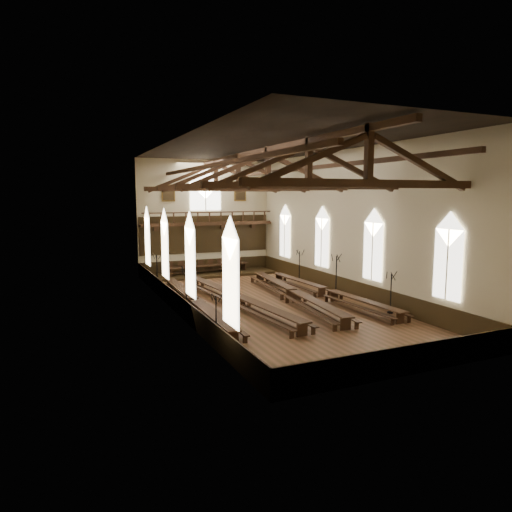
{
  "coord_description": "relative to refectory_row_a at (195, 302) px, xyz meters",
  "views": [
    {
      "loc": [
        -12.28,
        -26.03,
        6.9
      ],
      "look_at": [
        -0.14,
        1.5,
        2.89
      ],
      "focal_mm": 32.0,
      "sensor_mm": 36.0,
      "label": 1
    }
  ],
  "objects": [
    {
      "name": "side_windows",
      "position": [
        4.83,
        0.02,
        3.2
      ],
      "size": [
        11.85,
        19.8,
        4.5
      ],
      "color": "white",
      "rests_on": "room_walls"
    },
    {
      "name": "dais",
      "position": [
        4.55,
        11.42,
        -0.43
      ],
      "size": [
        11.4,
        3.19,
        0.21
      ],
      "primitive_type": "cube",
      "color": "black",
      "rests_on": "ground"
    },
    {
      "name": "candelabrum_left_far",
      "position": [
        -0.72,
        7.48,
        0.28
      ],
      "size": [
        0.76,
        0.82,
        2.69
      ],
      "color": "black",
      "rests_on": "ground"
    },
    {
      "name": "candelabrum_left_mid",
      "position": [
        -0.72,
        -0.75,
        0.34
      ],
      "size": [
        0.79,
        0.89,
        2.9
      ],
      "color": "black",
      "rests_on": "ground"
    },
    {
      "name": "wainscot_band",
      "position": [
        4.83,
        0.02,
        0.06
      ],
      "size": [
        12.0,
        26.0,
        1.2
      ],
      "color": "black",
      "rests_on": "ground"
    },
    {
      "name": "minstrels_gallery",
      "position": [
        4.83,
        12.68,
        3.37
      ],
      "size": [
        11.8,
        1.24,
        3.7
      ],
      "color": "#332010",
      "rests_on": "room_walls"
    },
    {
      "name": "refectory_row_c",
      "position": [
        6.69,
        -0.12,
        0.02
      ],
      "size": [
        2.25,
        14.64,
        0.76
      ],
      "color": "#332010",
      "rests_on": "ground"
    },
    {
      "name": "refectory_row_b",
      "position": [
        2.67,
        -0.07,
        0.03
      ],
      "size": [
        2.31,
        14.8,
        0.78
      ],
      "color": "#332010",
      "rests_on": "ground"
    },
    {
      "name": "end_window",
      "position": [
        4.83,
        12.91,
        6.69
      ],
      "size": [
        2.8,
        0.12,
        3.8
      ],
      "color": "white",
      "rests_on": "room_walls"
    },
    {
      "name": "candelabrum_right_far",
      "position": [
        10.38,
        5.77,
        0.25
      ],
      "size": [
        0.78,
        0.75,
        2.59
      ],
      "color": "black",
      "rests_on": "ground"
    },
    {
      "name": "roof_trusses",
      "position": [
        4.83,
        0.02,
        7.68
      ],
      "size": [
        11.7,
        25.7,
        2.8
      ],
      "color": "#332010",
      "rests_on": "room_walls"
    },
    {
      "name": "candelabrum_right_mid",
      "position": [
        10.38,
        0.5,
        0.33
      ],
      "size": [
        0.86,
        0.83,
        2.86
      ],
      "color": "black",
      "rests_on": "ground"
    },
    {
      "name": "high_table",
      "position": [
        4.55,
        11.42,
        0.27
      ],
      "size": [
        7.53,
        1.58,
        0.7
      ],
      "color": "#332010",
      "rests_on": "dais"
    },
    {
      "name": "refectory_row_a",
      "position": [
        0.0,
        0.0,
        0.0
      ],
      "size": [
        1.66,
        14.32,
        0.74
      ],
      "color": "#332010",
      "rests_on": "ground"
    },
    {
      "name": "portraits",
      "position": [
        4.83,
        12.91,
        6.56
      ],
      "size": [
        7.75,
        0.09,
        1.45
      ],
      "color": "brown",
      "rests_on": "room_walls"
    },
    {
      "name": "high_chairs",
      "position": [
        4.55,
        12.16,
        0.26
      ],
      "size": [
        6.81,
        0.52,
        1.08
      ],
      "color": "#332010",
      "rests_on": "dais"
    },
    {
      "name": "refectory_row_d",
      "position": [
        9.04,
        -0.55,
        -0.02
      ],
      "size": [
        1.75,
        14.07,
        0.71
      ],
      "color": "#332010",
      "rests_on": "ground"
    },
    {
      "name": "room_walls",
      "position": [
        4.83,
        0.02,
        5.92
      ],
      "size": [
        26.0,
        26.0,
        26.0
      ],
      "color": "#BDAE8E",
      "rests_on": "ground"
    },
    {
      "name": "candelabrum_left_near",
      "position": [
        -0.72,
        -6.07,
        0.18
      ],
      "size": [
        0.64,
        0.72,
        2.35
      ],
      "color": "black",
      "rests_on": "ground"
    },
    {
      "name": "ground",
      "position": [
        4.83,
        0.02,
        -0.54
      ],
      "size": [
        26.0,
        26.0,
        0.0
      ],
      "primitive_type": "plane",
      "color": "brown",
      "rests_on": "ground"
    },
    {
      "name": "candelabrum_right_near",
      "position": [
        10.38,
        -5.21,
        0.22
      ],
      "size": [
        0.71,
        0.75,
        2.49
      ],
      "color": "black",
      "rests_on": "ground"
    }
  ]
}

